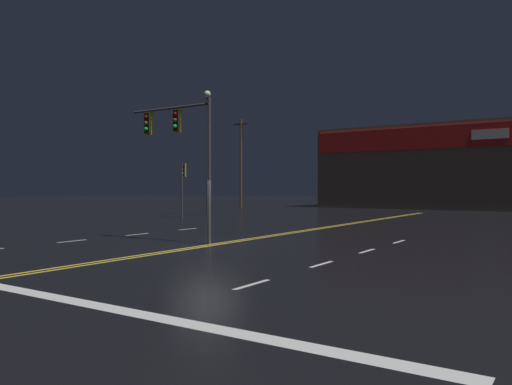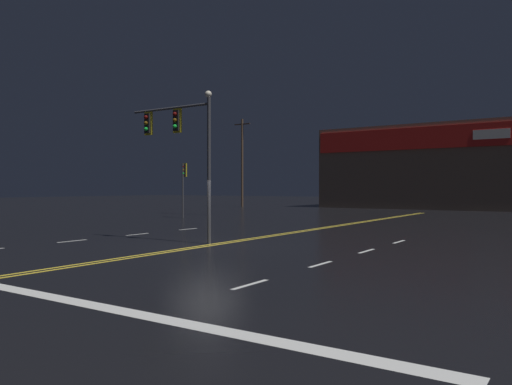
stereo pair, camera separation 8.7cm
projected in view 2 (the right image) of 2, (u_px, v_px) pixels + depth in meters
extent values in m
plane|color=black|center=(207.00, 246.00, 18.96)|extent=(200.00, 200.00, 0.00)
cube|color=gold|center=(204.00, 245.00, 19.04)|extent=(0.12, 60.00, 0.01)
cube|color=gold|center=(210.00, 246.00, 18.88)|extent=(0.12, 60.00, 0.01)
cube|color=silver|center=(72.00, 241.00, 20.60)|extent=(0.12, 1.40, 0.01)
cube|color=silver|center=(137.00, 234.00, 23.60)|extent=(0.12, 1.40, 0.01)
cube|color=silver|center=(188.00, 229.00, 26.60)|extent=(0.12, 1.40, 0.01)
cube|color=silver|center=(250.00, 284.00, 11.32)|extent=(0.12, 1.40, 0.01)
cube|color=silver|center=(320.00, 264.00, 14.32)|extent=(0.12, 1.40, 0.01)
cube|color=silver|center=(366.00, 251.00, 17.32)|extent=(0.12, 1.40, 0.01)
cube|color=silver|center=(399.00, 242.00, 20.32)|extent=(0.12, 1.40, 0.01)
cube|color=silver|center=(143.00, 315.00, 8.58)|extent=(10.90, 0.40, 0.01)
cylinder|color=#38383D|center=(209.00, 171.00, 19.51)|extent=(0.14, 0.14, 5.75)
cylinder|color=#38383D|center=(170.00, 108.00, 20.63)|extent=(4.14, 0.10, 0.10)
cube|color=black|center=(177.00, 121.00, 20.41)|extent=(0.28, 0.24, 0.84)
cube|color=gold|center=(177.00, 121.00, 20.41)|extent=(0.42, 0.08, 0.99)
sphere|color=#500705|center=(175.00, 114.00, 20.27)|extent=(0.17, 0.17, 0.17)
sphere|color=#543707|center=(175.00, 120.00, 20.27)|extent=(0.17, 0.17, 0.17)
sphere|color=green|center=(175.00, 126.00, 20.28)|extent=(0.17, 0.17, 0.17)
cube|color=black|center=(149.00, 124.00, 21.32)|extent=(0.28, 0.24, 0.84)
cube|color=gold|center=(149.00, 124.00, 21.32)|extent=(0.42, 0.08, 0.99)
sphere|color=#500705|center=(146.00, 117.00, 21.19)|extent=(0.17, 0.17, 0.17)
sphere|color=#543707|center=(146.00, 123.00, 21.19)|extent=(0.17, 0.17, 0.17)
sphere|color=green|center=(146.00, 129.00, 21.19)|extent=(0.17, 0.17, 0.17)
cylinder|color=#38383D|center=(183.00, 191.00, 36.66)|extent=(0.13, 0.13, 3.99)
cube|color=black|center=(184.00, 170.00, 36.79)|extent=(0.28, 0.24, 0.84)
cube|color=gold|center=(184.00, 170.00, 36.79)|extent=(0.42, 0.08, 0.99)
sphere|color=#500705|center=(183.00, 167.00, 36.66)|extent=(0.17, 0.17, 0.17)
sphere|color=#543707|center=(183.00, 170.00, 36.66)|extent=(0.17, 0.17, 0.17)
sphere|color=green|center=(183.00, 173.00, 36.66)|extent=(0.17, 0.17, 0.17)
cylinder|color=#59595E|center=(208.00, 156.00, 40.29)|extent=(0.20, 0.20, 9.62)
sphere|color=silver|center=(208.00, 94.00, 40.24)|extent=(0.56, 0.56, 0.56)
cube|color=brown|center=(452.00, 168.00, 53.36)|extent=(26.51, 10.00, 8.77)
cube|color=red|center=(440.00, 137.00, 49.08)|extent=(25.98, 0.20, 2.19)
cube|color=white|center=(491.00, 134.00, 46.48)|extent=(3.20, 0.16, 0.90)
cylinder|color=#4C3828|center=(242.00, 163.00, 59.01)|extent=(0.26, 0.26, 10.36)
cube|color=#4C3828|center=(242.00, 124.00, 58.97)|extent=(2.20, 0.12, 0.12)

